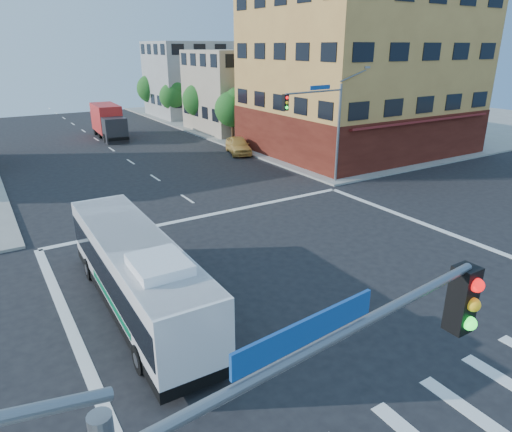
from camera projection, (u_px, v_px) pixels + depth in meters
ground at (311, 280)px, 19.56m from camera, size 120.00×120.00×0.00m
sidewalk_ne at (351, 116)px, 64.70m from camera, size 50.00×50.00×0.15m
corner_building_ne at (359, 87)px, 42.09m from camera, size 18.10×15.44×14.00m
building_east_near at (246, 90)px, 53.41m from camera, size 12.06×10.06×9.00m
building_east_far at (195, 79)px, 64.36m from camera, size 12.06×10.06×10.00m
signal_mast_ne at (322, 116)px, 30.76m from camera, size 7.91×1.13×8.07m
street_tree_a at (233, 107)px, 46.40m from camera, size 3.60×3.60×5.53m
street_tree_b at (200, 98)px, 52.70m from camera, size 3.80×3.80×5.79m
street_tree_c at (173, 95)px, 59.17m from camera, size 3.40×3.40×5.29m
street_tree_d at (152, 87)px, 65.38m from camera, size 4.00×4.00×6.03m
transit_bus at (137, 272)px, 16.80m from camera, size 2.58×10.97×3.24m
box_truck at (109, 122)px, 49.11m from camera, size 2.65×7.84×3.48m
parked_car at (238, 145)px, 42.22m from camera, size 3.07×4.87×1.55m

